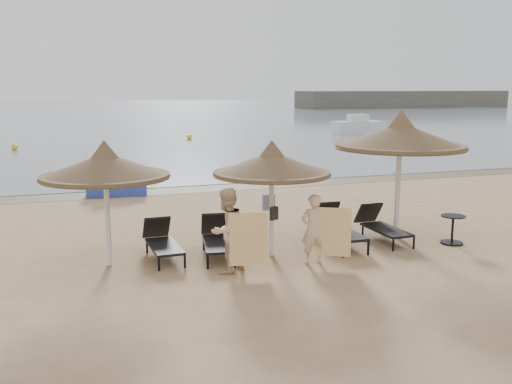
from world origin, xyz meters
TOP-DOWN VIEW (x-y plane):
  - ground at (0.00, 0.00)m, footprint 160.00×160.00m
  - sea at (0.00, 80.00)m, footprint 200.00×140.00m
  - wet_sand_strip at (0.00, 9.40)m, footprint 200.00×1.60m
  - palapa_left at (-3.85, 1.04)m, footprint 2.68×2.68m
  - palapa_center at (-0.34, 0.63)m, footprint 2.61×2.61m
  - palapa_right at (3.18, 1.09)m, footprint 3.21×3.21m
  - lounger_far_left at (-2.68, 1.29)m, footprint 0.66×1.83m
  - lounger_near_left at (-1.48, 1.07)m, footprint 0.96×1.98m
  - lounger_near_right at (1.44, 1.02)m, footprint 0.76×2.09m
  - lounger_far_right at (2.68, 0.99)m, footprint 0.63×1.86m
  - side_table at (4.11, 0.10)m, footprint 0.57×0.57m
  - person_left at (-1.61, -0.19)m, footprint 1.10×1.02m
  - person_right at (0.27, -0.25)m, footprint 0.81×0.53m
  - towel_left at (-1.26, -0.54)m, footprint 0.76×0.15m
  - towel_right at (0.62, -0.50)m, footprint 0.66×0.39m
  - bag_patterned at (-0.34, 0.81)m, footprint 0.29×0.11m
  - bag_dark at (-0.34, 0.47)m, footprint 0.22×0.15m
  - pedal_boat at (-2.93, 9.26)m, footprint 2.18×1.47m
  - buoy_left at (-7.34, 25.71)m, footprint 0.38×0.38m
  - buoy_mid at (3.95, 28.97)m, footprint 0.39×0.39m

SIDE VIEW (x-z plane):
  - ground at x=0.00m, z-range 0.00..0.00m
  - wet_sand_strip at x=0.00m, z-range 0.00..0.01m
  - sea at x=0.00m, z-range 0.00..0.03m
  - buoy_left at x=-7.34m, z-range 0.00..0.38m
  - buoy_mid at x=3.95m, z-range 0.00..0.39m
  - side_table at x=4.11m, z-range -0.02..0.67m
  - pedal_boat at x=-2.93m, z-range -0.12..0.82m
  - lounger_far_left at x=-2.68m, z-range -0.04..0.77m
  - lounger_far_right at x=2.68m, z-range -0.04..0.79m
  - lounger_near_left at x=-1.48m, z-range -0.04..0.81m
  - lounger_near_right at x=1.44m, z-range -0.05..0.88m
  - towel_right at x=0.62m, z-range 0.20..1.25m
  - towel_left at x=-1.26m, z-range 0.20..1.28m
  - person_right at x=0.27m, z-range 0.00..1.75m
  - bag_dark at x=-0.34m, z-range 0.84..1.14m
  - person_left at x=-1.61m, z-range 0.00..2.01m
  - bag_patterned at x=-0.34m, z-range 0.99..1.35m
  - palapa_center at x=-0.34m, z-range 0.77..3.36m
  - palapa_left at x=-3.85m, z-range 0.79..3.44m
  - palapa_right at x=3.18m, z-range 0.94..4.12m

